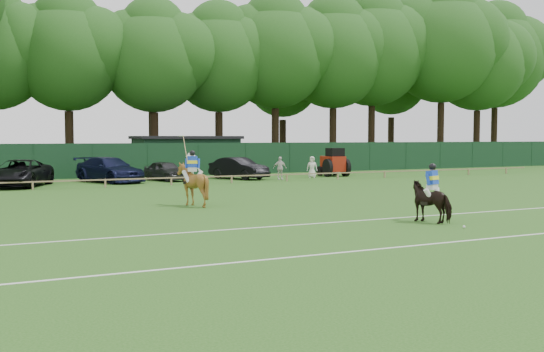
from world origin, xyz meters
TOP-DOWN VIEW (x-y plane):
  - ground at (0.00, 0.00)m, footprint 160.00×160.00m
  - horse_dark at (4.04, -2.38)m, footprint 1.30×1.86m
  - horse_chestnut at (-1.72, 6.19)m, footprint 2.08×2.17m
  - suv_black at (-7.47, 20.71)m, footprint 4.75×6.38m
  - sedan_navy at (-1.86, 22.17)m, footprint 4.20×6.09m
  - hatch_grey at (1.90, 22.06)m, footprint 2.55×4.21m
  - estate_black at (7.01, 21.50)m, footprint 3.25×4.87m
  - spectator_left at (3.00, 20.06)m, footprint 1.33×0.87m
  - spectator_mid at (9.24, 19.50)m, footprint 1.01×0.60m
  - spectator_right at (12.26, 20.29)m, footprint 0.90×0.78m
  - rider_dark at (4.04, -2.39)m, footprint 0.92×0.54m
  - rider_chestnut at (-1.72, 6.18)m, footprint 0.90×0.78m
  - polo_ball at (3.97, -4.03)m, footprint 0.09×0.09m
  - pitch_lines at (0.00, -3.50)m, footprint 60.00×5.10m
  - pitch_rail at (0.00, 18.00)m, footprint 62.10×0.10m
  - perimeter_fence at (0.00, 27.00)m, footprint 92.08×0.08m
  - utility_shed at (6.00, 30.00)m, footprint 8.40×4.40m
  - tree_row at (2.00, 35.00)m, footprint 96.00×12.00m
  - tractor at (14.75, 21.36)m, footprint 1.89×2.66m

SIDE VIEW (x-z plane):
  - ground at x=0.00m, z-range 0.00..0.00m
  - tree_row at x=2.00m, z-range -10.50..10.50m
  - pitch_lines at x=0.00m, z-range 0.00..0.01m
  - polo_ball at x=3.97m, z-range 0.00..0.09m
  - pitch_rail at x=0.00m, z-range 0.20..0.70m
  - hatch_grey at x=1.90m, z-range 0.00..1.34m
  - horse_dark at x=4.04m, z-range 0.00..1.43m
  - estate_black at x=7.01m, z-range 0.00..1.52m
  - spectator_right at x=12.26m, z-range 0.00..1.56m
  - spectator_mid at x=9.24m, z-range 0.00..1.61m
  - suv_black at x=-7.47m, z-range 0.00..1.61m
  - sedan_navy at x=-1.86m, z-range 0.00..1.64m
  - horse_chestnut at x=-1.72m, z-range 0.00..1.86m
  - spectator_left at x=3.00m, z-range 0.00..1.93m
  - tractor at x=14.75m, z-range -0.06..2.07m
  - perimeter_fence at x=0.00m, z-range 0.00..2.50m
  - rider_dark at x=4.04m, z-range 0.69..2.10m
  - utility_shed at x=6.00m, z-range 0.02..3.06m
  - rider_chestnut at x=-1.72m, z-range 0.71..2.76m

